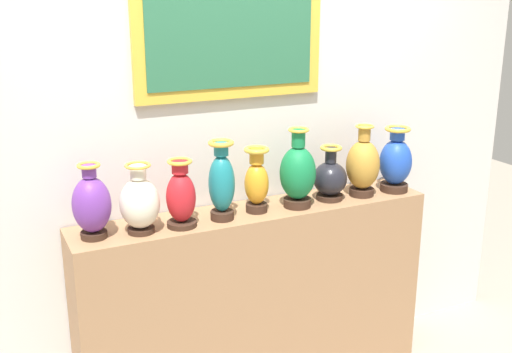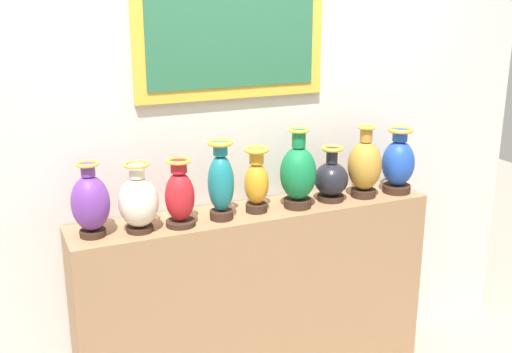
{
  "view_description": "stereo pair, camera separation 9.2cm",
  "coord_description": "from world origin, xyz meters",
  "px_view_note": "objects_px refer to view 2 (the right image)",
  "views": [
    {
      "loc": [
        -1.32,
        -2.78,
        2.14
      ],
      "look_at": [
        0.0,
        0.0,
        1.21
      ],
      "focal_mm": 44.12,
      "sensor_mm": 36.0,
      "label": 1
    },
    {
      "loc": [
        -1.24,
        -2.82,
        2.14
      ],
      "look_at": [
        0.0,
        0.0,
        1.21
      ],
      "focal_mm": 44.12,
      "sensor_mm": 36.0,
      "label": 2
    }
  ],
  "objects_px": {
    "vase_crimson": "(180,196)",
    "vase_emerald": "(298,174)",
    "vase_violet": "(90,203)",
    "vase_amber": "(256,181)",
    "vase_ochre": "(365,166)",
    "vase_ivory": "(138,201)",
    "vase_sapphire": "(398,163)",
    "vase_teal": "(221,182)",
    "vase_onyx": "(331,178)"
  },
  "relations": [
    {
      "from": "vase_teal",
      "to": "vase_sapphire",
      "type": "height_order",
      "value": "vase_teal"
    },
    {
      "from": "vase_crimson",
      "to": "vase_emerald",
      "type": "xyz_separation_m",
      "value": [
        0.64,
        0.01,
        0.03
      ]
    },
    {
      "from": "vase_emerald",
      "to": "vase_ochre",
      "type": "bearing_deg",
      "value": 1.35
    },
    {
      "from": "vase_ivory",
      "to": "vase_emerald",
      "type": "xyz_separation_m",
      "value": [
        0.84,
        0.0,
        0.03
      ]
    },
    {
      "from": "vase_onyx",
      "to": "vase_ivory",
      "type": "bearing_deg",
      "value": -178.42
    },
    {
      "from": "vase_crimson",
      "to": "vase_teal",
      "type": "xyz_separation_m",
      "value": [
        0.21,
        0.01,
        0.04
      ]
    },
    {
      "from": "vase_violet",
      "to": "vase_ivory",
      "type": "relative_size",
      "value": 1.06
    },
    {
      "from": "vase_emerald",
      "to": "vase_sapphire",
      "type": "relative_size",
      "value": 1.14
    },
    {
      "from": "vase_ivory",
      "to": "vase_amber",
      "type": "distance_m",
      "value": 0.62
    },
    {
      "from": "vase_violet",
      "to": "vase_sapphire",
      "type": "distance_m",
      "value": 1.69
    },
    {
      "from": "vase_violet",
      "to": "vase_amber",
      "type": "bearing_deg",
      "value": -0.12
    },
    {
      "from": "vase_teal",
      "to": "vase_ochre",
      "type": "bearing_deg",
      "value": 0.98
    },
    {
      "from": "vase_teal",
      "to": "vase_sapphire",
      "type": "relative_size",
      "value": 1.09
    },
    {
      "from": "vase_emerald",
      "to": "vase_onyx",
      "type": "distance_m",
      "value": 0.22
    },
    {
      "from": "vase_teal",
      "to": "vase_sapphire",
      "type": "distance_m",
      "value": 1.06
    },
    {
      "from": "vase_violet",
      "to": "vase_crimson",
      "type": "bearing_deg",
      "value": -4.97
    },
    {
      "from": "vase_amber",
      "to": "vase_sapphire",
      "type": "relative_size",
      "value": 0.92
    },
    {
      "from": "vase_amber",
      "to": "vase_onyx",
      "type": "xyz_separation_m",
      "value": [
        0.44,
        0.0,
        -0.04
      ]
    },
    {
      "from": "vase_amber",
      "to": "vase_ochre",
      "type": "xyz_separation_m",
      "value": [
        0.64,
        -0.01,
        0.01
      ]
    },
    {
      "from": "vase_sapphire",
      "to": "vase_onyx",
      "type": "bearing_deg",
      "value": 176.25
    },
    {
      "from": "vase_crimson",
      "to": "vase_onyx",
      "type": "bearing_deg",
      "value": 2.47
    },
    {
      "from": "vase_crimson",
      "to": "vase_sapphire",
      "type": "relative_size",
      "value": 0.91
    },
    {
      "from": "vase_amber",
      "to": "vase_crimson",
      "type": "bearing_deg",
      "value": -175.31
    },
    {
      "from": "vase_violet",
      "to": "vase_crimson",
      "type": "xyz_separation_m",
      "value": [
        0.41,
        -0.04,
        -0.01
      ]
    },
    {
      "from": "vase_ivory",
      "to": "vase_sapphire",
      "type": "xyz_separation_m",
      "value": [
        1.47,
        0.0,
        0.02
      ]
    },
    {
      "from": "vase_sapphire",
      "to": "vase_ivory",
      "type": "bearing_deg",
      "value": -179.92
    },
    {
      "from": "vase_onyx",
      "to": "vase_ochre",
      "type": "relative_size",
      "value": 0.75
    },
    {
      "from": "vase_teal",
      "to": "vase_onyx",
      "type": "xyz_separation_m",
      "value": [
        0.64,
        0.03,
        -0.07
      ]
    },
    {
      "from": "vase_ivory",
      "to": "vase_amber",
      "type": "bearing_deg",
      "value": 2.44
    },
    {
      "from": "vase_teal",
      "to": "vase_sapphire",
      "type": "bearing_deg",
      "value": 0.17
    },
    {
      "from": "vase_ochre",
      "to": "vase_amber",
      "type": "bearing_deg",
      "value": 178.84
    },
    {
      "from": "vase_onyx",
      "to": "vase_violet",
      "type": "bearing_deg",
      "value": -179.95
    },
    {
      "from": "vase_amber",
      "to": "vase_sapphire",
      "type": "height_order",
      "value": "vase_sapphire"
    },
    {
      "from": "vase_crimson",
      "to": "vase_sapphire",
      "type": "height_order",
      "value": "vase_sapphire"
    },
    {
      "from": "vase_emerald",
      "to": "vase_ochre",
      "type": "xyz_separation_m",
      "value": [
        0.41,
        0.01,
        -0.01
      ]
    },
    {
      "from": "vase_amber",
      "to": "vase_ochre",
      "type": "height_order",
      "value": "vase_ochre"
    },
    {
      "from": "vase_ivory",
      "to": "vase_ochre",
      "type": "distance_m",
      "value": 1.26
    },
    {
      "from": "vase_ivory",
      "to": "vase_ochre",
      "type": "bearing_deg",
      "value": 0.61
    },
    {
      "from": "vase_teal",
      "to": "vase_emerald",
      "type": "xyz_separation_m",
      "value": [
        0.43,
        0.0,
        -0.01
      ]
    },
    {
      "from": "vase_violet",
      "to": "vase_ochre",
      "type": "relative_size",
      "value": 0.9
    },
    {
      "from": "vase_amber",
      "to": "vase_violet",
      "type": "bearing_deg",
      "value": 179.88
    },
    {
      "from": "vase_ivory",
      "to": "vase_ochre",
      "type": "height_order",
      "value": "vase_ochre"
    },
    {
      "from": "vase_violet",
      "to": "vase_emerald",
      "type": "xyz_separation_m",
      "value": [
        1.06,
        -0.02,
        0.02
      ]
    },
    {
      "from": "vase_sapphire",
      "to": "vase_violet",
      "type": "bearing_deg",
      "value": 179.12
    },
    {
      "from": "vase_violet",
      "to": "vase_sapphire",
      "type": "relative_size",
      "value": 0.96
    },
    {
      "from": "vase_ivory",
      "to": "vase_crimson",
      "type": "distance_m",
      "value": 0.2
    },
    {
      "from": "vase_ivory",
      "to": "vase_teal",
      "type": "xyz_separation_m",
      "value": [
        0.41,
        -0.0,
        0.04
      ]
    },
    {
      "from": "vase_amber",
      "to": "vase_teal",
      "type": "bearing_deg",
      "value": -172.33
    },
    {
      "from": "vase_crimson",
      "to": "vase_emerald",
      "type": "distance_m",
      "value": 0.64
    },
    {
      "from": "vase_violet",
      "to": "vase_amber",
      "type": "distance_m",
      "value": 0.83
    }
  ]
}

